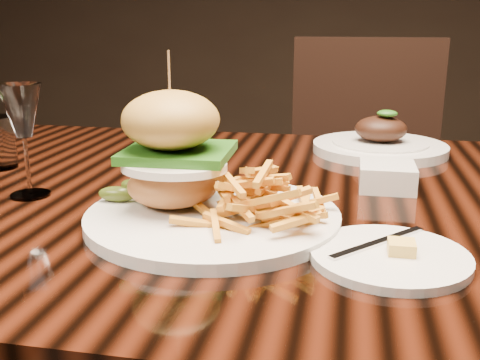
% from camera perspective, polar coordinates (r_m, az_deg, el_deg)
% --- Properties ---
extents(dining_table, '(1.60, 0.90, 0.75)m').
position_cam_1_polar(dining_table, '(0.88, 3.17, -6.04)').
color(dining_table, black).
rests_on(dining_table, ground).
extents(burger_plate, '(0.33, 0.33, 0.22)m').
position_cam_1_polar(burger_plate, '(0.71, -3.51, -0.02)').
color(burger_plate, silver).
rests_on(burger_plate, dining_table).
extents(side_saucer, '(0.17, 0.17, 0.02)m').
position_cam_1_polar(side_saucer, '(0.63, 14.99, -7.47)').
color(side_saucer, silver).
rests_on(side_saucer, dining_table).
extents(ramekin, '(0.09, 0.09, 0.04)m').
position_cam_1_polar(ramekin, '(0.89, 14.71, 0.33)').
color(ramekin, silver).
rests_on(ramekin, dining_table).
extents(wine_glass, '(0.06, 0.06, 0.17)m').
position_cam_1_polar(wine_glass, '(0.86, -21.26, 6.17)').
color(wine_glass, white).
rests_on(wine_glass, dining_table).
extents(far_dish, '(0.26, 0.26, 0.09)m').
position_cam_1_polar(far_dish, '(1.13, 14.02, 3.55)').
color(far_dish, silver).
rests_on(far_dish, dining_table).
extents(chair_far, '(0.48, 0.48, 0.95)m').
position_cam_1_polar(chair_far, '(1.76, 12.21, 0.34)').
color(chair_far, black).
rests_on(chair_far, ground).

